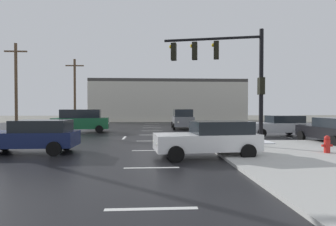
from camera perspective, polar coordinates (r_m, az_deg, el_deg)
name	(u,v)px	position (r m, az deg, el deg)	size (l,w,h in m)	color
ground_plane	(152,138)	(19.89, -3.38, -5.24)	(120.00, 120.00, 0.00)	slate
road_asphalt	(152,138)	(19.89, -3.38, -5.21)	(44.00, 44.00, 0.02)	black
snow_strip_curbside	(237,142)	(16.66, 14.17, -5.90)	(4.00, 1.60, 0.06)	white
lane_markings	(170,140)	(18.55, 0.35, -5.62)	(36.15, 36.15, 0.01)	silver
traffic_signal_mast	(228,67)	(15.21, 12.55, 9.45)	(5.22, 1.49, 6.20)	black
fire_hydrant	(327,144)	(14.38, 30.36, -5.64)	(0.48, 0.26, 0.79)	red
strip_building_background	(168,101)	(46.86, -0.07, 2.58)	(25.36, 8.00, 6.86)	beige
sedan_black	(332,130)	(19.00, 31.21, -3.10)	(2.16, 4.59, 1.58)	black
sedan_navy	(32,136)	(14.56, -26.65, -4.28)	(4.54, 2.03, 1.58)	#141E47
suv_green	(81,120)	(25.39, -17.75, -1.46)	(4.99, 2.61, 2.03)	#195933
sedan_white	(210,138)	(12.13, 8.80, -5.23)	(4.68, 2.42, 1.58)	white
suv_grey	(183,118)	(28.36, 3.07, -1.15)	(2.27, 4.88, 2.03)	slate
sedan_silver	(278,125)	(22.57, 22.12, -2.39)	(4.57, 2.10, 1.58)	#B7BABF
utility_pole_far	(16,85)	(31.06, -29.24, 5.22)	(2.20, 0.28, 8.60)	brown
utility_pole_distant	(75,91)	(35.51, -18.95, 4.43)	(2.20, 0.28, 8.20)	brown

